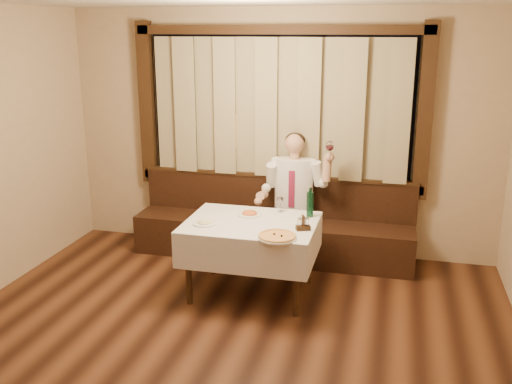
% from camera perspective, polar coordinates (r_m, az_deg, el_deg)
% --- Properties ---
extents(room, '(5.01, 6.01, 2.81)m').
position_cam_1_polar(room, '(4.66, -2.77, 2.84)').
color(room, black).
rests_on(room, ground).
extents(banquette, '(3.20, 0.61, 0.94)m').
position_cam_1_polar(banquette, '(6.63, 1.72, -3.82)').
color(banquette, black).
rests_on(banquette, ground).
extents(dining_table, '(1.27, 0.97, 0.76)m').
position_cam_1_polar(dining_table, '(5.58, -0.50, -4.00)').
color(dining_table, black).
rests_on(dining_table, ground).
extents(pizza, '(0.36, 0.36, 0.04)m').
position_cam_1_polar(pizza, '(5.12, 2.13, -4.45)').
color(pizza, white).
rests_on(pizza, dining_table).
extents(pasta_red, '(0.25, 0.25, 0.09)m').
position_cam_1_polar(pasta_red, '(5.72, -0.64, -1.99)').
color(pasta_red, white).
rests_on(pasta_red, dining_table).
extents(pasta_cream, '(0.23, 0.23, 0.08)m').
position_cam_1_polar(pasta_cream, '(5.49, -5.14, -2.89)').
color(pasta_cream, white).
rests_on(pasta_cream, dining_table).
extents(green_bottle, '(0.07, 0.07, 0.31)m').
position_cam_1_polar(green_bottle, '(5.67, 5.42, -1.18)').
color(green_bottle, '#0E4425').
rests_on(green_bottle, dining_table).
extents(table_wine_glass, '(0.07, 0.07, 0.17)m').
position_cam_1_polar(table_wine_glass, '(5.81, 2.46, -0.79)').
color(table_wine_glass, white).
rests_on(table_wine_glass, dining_table).
extents(cruet_caddy, '(0.15, 0.11, 0.14)m').
position_cam_1_polar(cruet_caddy, '(5.32, 4.73, -3.29)').
color(cruet_caddy, black).
rests_on(cruet_caddy, dining_table).
extents(seated_man, '(0.81, 0.61, 1.46)m').
position_cam_1_polar(seated_man, '(6.34, 3.74, 0.27)').
color(seated_man, black).
rests_on(seated_man, ground).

